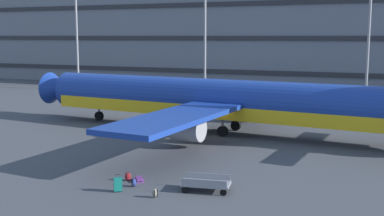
% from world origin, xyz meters
% --- Properties ---
extents(ground_plane, '(600.00, 600.00, 0.00)m').
position_xyz_m(ground_plane, '(0.00, 0.00, 0.00)').
color(ground_plane, '#424449').
extents(terminal_structure, '(129.68, 15.76, 16.02)m').
position_xyz_m(terminal_structure, '(0.00, 43.91, 8.01)').
color(terminal_structure, slate).
rests_on(terminal_structure, ground_plane).
extents(airliner, '(39.26, 31.88, 9.85)m').
position_xyz_m(airliner, '(-0.35, 1.32, 2.78)').
color(airliner, navy).
rests_on(airliner, ground_plane).
extents(light_mast_far_left, '(1.80, 0.50, 24.58)m').
position_xyz_m(light_mast_far_left, '(-35.20, 29.47, 14.02)').
color(light_mast_far_left, gray).
rests_on(light_mast_far_left, ground_plane).
extents(light_mast_left, '(1.80, 0.50, 20.80)m').
position_xyz_m(light_mast_left, '(-12.52, 29.47, 12.07)').
color(light_mast_left, gray).
rests_on(light_mast_left, ground_plane).
extents(light_mast_center_left, '(1.80, 0.50, 19.20)m').
position_xyz_m(light_mast_center_left, '(10.24, 29.47, 11.25)').
color(light_mast_center_left, gray).
rests_on(light_mast_center_left, ground_plane).
extents(suitcase_teal, '(0.50, 0.47, 0.94)m').
position_xyz_m(suitcase_teal, '(-0.08, -16.18, 0.42)').
color(suitcase_teal, '#147266').
rests_on(suitcase_teal, ground_plane).
extents(suitcase_red, '(0.78, 0.83, 0.23)m').
position_xyz_m(suitcase_red, '(0.07, -14.07, 0.12)').
color(suitcase_red, '#72388C').
rests_on(suitcase_red, ground_plane).
extents(backpack_laid_flat, '(0.45, 0.44, 0.54)m').
position_xyz_m(backpack_laid_flat, '(-0.59, -14.22, 0.24)').
color(backpack_laid_flat, maroon).
rests_on(backpack_laid_flat, ground_plane).
extents(backpack_orange, '(0.28, 0.37, 0.52)m').
position_xyz_m(backpack_orange, '(0.30, -15.07, 0.23)').
color(backpack_orange, navy).
rests_on(backpack_orange, ground_plane).
extents(backpack_scuffed, '(0.35, 0.37, 0.54)m').
position_xyz_m(backpack_scuffed, '(2.18, -16.26, 0.24)').
color(backpack_scuffed, gray).
rests_on(backpack_scuffed, ground_plane).
extents(baggage_cart, '(3.37, 1.73, 0.82)m').
position_xyz_m(baggage_cart, '(4.27, -14.26, 0.43)').
color(baggage_cart, gray).
rests_on(baggage_cart, ground_plane).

